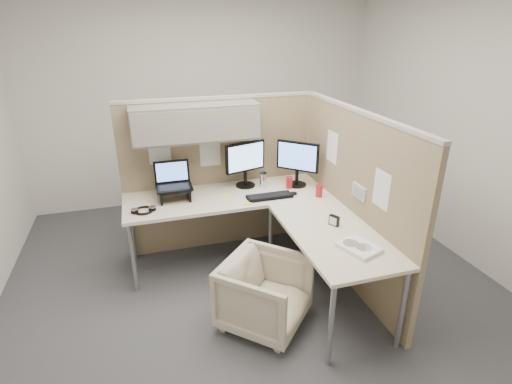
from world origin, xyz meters
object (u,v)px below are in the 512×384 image
object	(u,v)px
desk	(263,213)
keyboard	(269,196)
monitor_left	(245,161)
office_chair	(265,290)

from	to	relation	value
desk	keyboard	distance (m)	0.27
monitor_left	keyboard	bearing A→B (deg)	-84.54
desk	office_chair	size ratio (longest dim) A/B	3.13
desk	monitor_left	distance (m)	0.66
desk	office_chair	xyz separation A→B (m)	(-0.18, -0.63, -0.37)
office_chair	monitor_left	bearing A→B (deg)	35.09
office_chair	monitor_left	xyz separation A→B (m)	(0.18, 1.21, 0.69)
office_chair	desk	bearing A→B (deg)	27.64
desk	keyboard	world-z (taller)	keyboard
desk	keyboard	size ratio (longest dim) A/B	4.51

